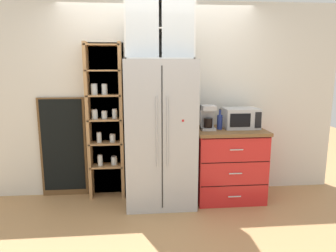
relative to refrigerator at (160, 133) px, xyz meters
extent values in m
plane|color=tan|center=(0.00, 0.00, -0.90)|extent=(10.63, 10.63, 0.00)
cube|color=silver|center=(0.00, 0.40, 0.37)|extent=(4.93, 0.10, 2.55)
cube|color=#B7BABF|center=(0.00, 0.00, 0.00)|extent=(0.85, 0.69, 1.80)
cube|color=black|center=(0.00, -0.35, 0.00)|extent=(0.01, 0.01, 1.66)
cylinder|color=#B7BABF|center=(-0.06, -0.36, 0.09)|extent=(0.02, 0.02, 0.81)
cylinder|color=#B7BABF|center=(0.06, -0.36, 0.09)|extent=(0.02, 0.02, 0.81)
cube|color=red|center=(0.24, -0.35, 0.22)|extent=(0.02, 0.01, 0.02)
cube|color=brown|center=(-0.70, 0.37, 0.11)|extent=(0.50, 0.04, 2.02)
cube|color=tan|center=(-0.91, 0.24, 0.11)|extent=(0.04, 0.22, 2.02)
cube|color=tan|center=(-0.48, 0.24, 0.11)|extent=(0.04, 0.22, 2.02)
cube|color=tan|center=(-0.70, 0.24, -0.48)|extent=(0.44, 0.22, 0.02)
cylinder|color=silver|center=(-0.78, 0.22, -0.40)|extent=(0.07, 0.07, 0.14)
cylinder|color=beige|center=(-0.78, 0.22, -0.42)|extent=(0.06, 0.06, 0.09)
cylinder|color=#B2B2B7|center=(-0.78, 0.22, -0.33)|extent=(0.06, 0.06, 0.01)
cylinder|color=silver|center=(-0.60, 0.24, -0.42)|extent=(0.08, 0.08, 0.10)
cylinder|color=#E0C67F|center=(-0.60, 0.24, -0.43)|extent=(0.07, 0.07, 0.07)
cylinder|color=#B2B2B7|center=(-0.60, 0.24, -0.36)|extent=(0.08, 0.08, 0.01)
cube|color=tan|center=(-0.70, 0.24, -0.17)|extent=(0.44, 0.22, 0.02)
cylinder|color=silver|center=(-0.78, 0.22, -0.09)|extent=(0.06, 0.06, 0.13)
cylinder|color=#2D2D2D|center=(-0.78, 0.22, -0.11)|extent=(0.05, 0.05, 0.09)
cylinder|color=#B2B2B7|center=(-0.78, 0.22, -0.03)|extent=(0.06, 0.06, 0.01)
cylinder|color=silver|center=(-0.61, 0.24, -0.11)|extent=(0.07, 0.07, 0.10)
cylinder|color=#B77A38|center=(-0.61, 0.24, -0.12)|extent=(0.06, 0.06, 0.07)
cylinder|color=#B2B2B7|center=(-0.61, 0.24, -0.05)|extent=(0.07, 0.07, 0.01)
cube|color=tan|center=(-0.70, 0.24, 0.15)|extent=(0.44, 0.22, 0.02)
cylinder|color=silver|center=(-0.82, 0.22, 0.21)|extent=(0.08, 0.08, 0.12)
cylinder|color=white|center=(-0.82, 0.22, 0.20)|extent=(0.07, 0.07, 0.08)
cylinder|color=#B2B2B7|center=(-0.82, 0.22, 0.28)|extent=(0.07, 0.07, 0.01)
cylinder|color=silver|center=(-0.70, 0.23, 0.20)|extent=(0.07, 0.07, 0.10)
cylinder|color=brown|center=(-0.70, 0.23, 0.19)|extent=(0.06, 0.06, 0.07)
cylinder|color=#B2B2B7|center=(-0.70, 0.23, 0.26)|extent=(0.07, 0.07, 0.01)
cylinder|color=silver|center=(-0.57, 0.24, 0.21)|extent=(0.07, 0.07, 0.12)
cylinder|color=#CCB78C|center=(-0.57, 0.24, 0.20)|extent=(0.06, 0.06, 0.08)
cylinder|color=#B2B2B7|center=(-0.57, 0.24, 0.28)|extent=(0.06, 0.06, 0.01)
cube|color=tan|center=(-0.70, 0.24, 0.46)|extent=(0.44, 0.22, 0.02)
cylinder|color=silver|center=(-0.82, 0.22, 0.53)|extent=(0.08, 0.08, 0.13)
cylinder|color=#382316|center=(-0.82, 0.22, 0.51)|extent=(0.07, 0.07, 0.09)
cylinder|color=#B2B2B7|center=(-0.82, 0.22, 0.60)|extent=(0.08, 0.08, 0.01)
cylinder|color=silver|center=(-0.69, 0.23, 0.53)|extent=(0.07, 0.07, 0.13)
cylinder|color=white|center=(-0.69, 0.23, 0.51)|extent=(0.06, 0.06, 0.09)
cylinder|color=#B2B2B7|center=(-0.69, 0.23, 0.60)|extent=(0.07, 0.07, 0.01)
cube|color=tan|center=(-0.70, 0.24, 0.77)|extent=(0.44, 0.22, 0.02)
cube|color=tan|center=(-0.70, 0.24, 1.08)|extent=(0.44, 0.22, 0.02)
cube|color=red|center=(0.90, 0.03, -0.46)|extent=(0.86, 0.62, 0.89)
cube|color=brown|center=(0.90, 0.03, 0.01)|extent=(0.89, 0.65, 0.04)
cube|color=black|center=(0.90, -0.28, -0.62)|extent=(0.84, 0.00, 0.01)
cube|color=silver|center=(0.90, -0.29, -0.75)|extent=(0.16, 0.01, 0.01)
cube|color=black|center=(0.90, -0.28, -0.32)|extent=(0.84, 0.00, 0.01)
cube|color=silver|center=(0.90, -0.29, -0.46)|extent=(0.16, 0.01, 0.01)
cube|color=black|center=(0.90, -0.28, -0.02)|extent=(0.84, 0.00, 0.01)
cube|color=silver|center=(0.90, -0.29, -0.16)|extent=(0.16, 0.01, 0.01)
cube|color=#B7BABF|center=(1.06, 0.08, 0.16)|extent=(0.44, 0.32, 0.26)
cube|color=black|center=(1.00, -0.08, 0.16)|extent=(0.26, 0.01, 0.17)
cube|color=black|center=(1.23, -0.08, 0.16)|extent=(0.08, 0.01, 0.20)
cube|color=#B7B7BC|center=(0.61, 0.01, 0.05)|extent=(0.17, 0.20, 0.03)
cube|color=#B7B7BC|center=(0.61, 0.08, 0.18)|extent=(0.17, 0.06, 0.30)
cube|color=#B7B7BC|center=(0.61, 0.01, 0.31)|extent=(0.17, 0.20, 0.06)
cylinder|color=black|center=(0.61, 0.00, 0.12)|extent=(0.11, 0.11, 0.12)
cylinder|color=#8CA37F|center=(0.90, 0.11, 0.07)|extent=(0.09, 0.09, 0.08)
torus|color=#8CA37F|center=(0.95, 0.11, 0.08)|extent=(0.05, 0.01, 0.05)
cylinder|color=navy|center=(0.76, 0.03, 0.12)|extent=(0.07, 0.07, 0.18)
cone|color=navy|center=(0.76, 0.03, 0.22)|extent=(0.07, 0.07, 0.04)
cylinder|color=navy|center=(0.76, 0.03, 0.25)|extent=(0.03, 0.03, 0.07)
cylinder|color=black|center=(0.76, 0.03, 0.29)|extent=(0.03, 0.03, 0.01)
cube|color=silver|center=(0.00, 0.17, 1.25)|extent=(0.81, 0.02, 0.70)
cube|color=silver|center=(0.00, 0.02, 0.91)|extent=(0.81, 0.32, 0.02)
cube|color=silver|center=(-0.40, 0.02, 1.25)|extent=(0.02, 0.32, 0.70)
cube|color=silver|center=(0.40, 0.02, 1.25)|extent=(0.02, 0.32, 0.70)
cube|color=silver|center=(0.00, 0.02, 1.25)|extent=(0.78, 0.30, 0.02)
cube|color=silver|center=(-0.20, -0.13, 1.25)|extent=(0.37, 0.01, 0.66)
cube|color=silver|center=(0.20, -0.13, 1.25)|extent=(0.37, 0.01, 0.66)
cylinder|color=silver|center=(-0.29, 0.02, 0.92)|extent=(0.05, 0.05, 0.00)
cylinder|color=silver|center=(-0.29, 0.02, 0.96)|extent=(0.01, 0.01, 0.07)
cone|color=silver|center=(-0.29, 0.02, 1.02)|extent=(0.06, 0.06, 0.05)
cylinder|color=silver|center=(0.29, 0.02, 0.92)|extent=(0.05, 0.05, 0.00)
cylinder|color=silver|center=(0.29, 0.02, 0.96)|extent=(0.01, 0.01, 0.07)
cone|color=silver|center=(0.29, 0.02, 1.02)|extent=(0.06, 0.06, 0.05)
cylinder|color=white|center=(-0.24, 0.02, 1.29)|extent=(0.06, 0.06, 0.07)
cylinder|color=white|center=(-0.08, 0.02, 1.29)|extent=(0.06, 0.06, 0.07)
cylinder|color=white|center=(0.08, 0.02, 1.29)|extent=(0.06, 0.06, 0.07)
cylinder|color=white|center=(0.24, 0.02, 1.29)|extent=(0.06, 0.06, 0.07)
cube|color=brown|center=(-1.27, 0.33, -0.24)|extent=(0.60, 0.04, 1.33)
cube|color=black|center=(-1.27, 0.31, -0.21)|extent=(0.54, 0.01, 1.23)
camera|label=1|loc=(-0.26, -3.79, 0.82)|focal=33.29mm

